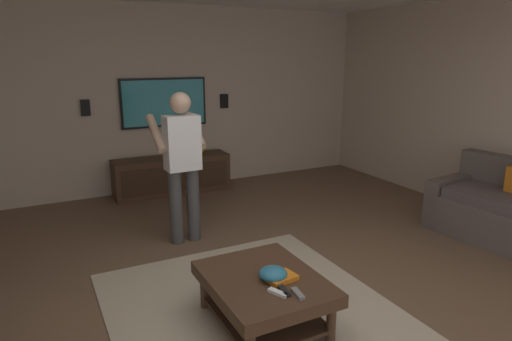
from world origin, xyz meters
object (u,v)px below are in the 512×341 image
at_px(coffee_table, 264,289).
at_px(media_console, 172,175).
at_px(remote_black, 284,291).
at_px(tv, 164,103).
at_px(person_standing, 182,159).
at_px(bowl, 273,274).
at_px(wall_speaker_left, 224,101).
at_px(wall_speaker_right, 85,108).
at_px(vase_round, 199,147).
at_px(remote_white, 278,293).
at_px(remote_grey, 298,294).
at_px(book, 281,278).

height_order(coffee_table, media_console, media_console).
bearing_deg(remote_black, tv, 2.91).
height_order(person_standing, remote_black, person_standing).
relative_size(bowl, wall_speaker_left, 0.96).
relative_size(media_console, wall_speaker_right, 7.73).
height_order(tv, wall_speaker_left, tv).
relative_size(tv, bowl, 6.04).
height_order(person_standing, wall_speaker_right, person_standing).
xyz_separation_m(remote_black, wall_speaker_left, (4.12, -1.32, 0.89)).
distance_m(tv, remote_black, 4.22).
distance_m(coffee_table, vase_round, 3.70).
xyz_separation_m(tv, wall_speaker_left, (0.01, -0.97, -0.02)).
height_order(remote_white, remote_grey, same).
xyz_separation_m(tv, book, (-3.94, 0.28, -0.91)).
bearing_deg(remote_grey, wall_speaker_right, -162.33).
xyz_separation_m(coffee_table, person_standing, (1.82, 0.02, 0.64)).
distance_m(coffee_table, wall_speaker_right, 4.05).
bearing_deg(vase_round, person_standing, 155.23).
xyz_separation_m(remote_white, vase_round, (3.86, -0.83, 0.25)).
height_order(remote_white, book, book).
height_order(person_standing, book, person_standing).
distance_m(tv, remote_white, 4.23).
height_order(vase_round, wall_speaker_left, wall_speaker_left).
height_order(remote_grey, wall_speaker_right, wall_speaker_right).
bearing_deg(person_standing, remote_grey, -178.89).
distance_m(remote_white, remote_black, 0.05).
xyz_separation_m(bowl, book, (-0.03, -0.05, -0.03)).
xyz_separation_m(coffee_table, bowl, (-0.07, -0.04, 0.15)).
relative_size(bowl, book, 0.96).
distance_m(remote_grey, wall_speaker_right, 4.36).
bearing_deg(person_standing, tv, -12.89).
bearing_deg(media_console, person_standing, -12.54).
xyz_separation_m(remote_grey, book, (0.24, -0.01, 0.01)).
bearing_deg(person_standing, remote_white, 177.98).
bearing_deg(remote_white, wall_speaker_right, -14.13).
distance_m(media_console, vase_round, 0.57).
relative_size(bowl, vase_round, 0.96).
bearing_deg(bowl, person_standing, 1.98).
height_order(media_console, book, media_console).
relative_size(media_console, person_standing, 1.04).
bearing_deg(remote_black, wall_speaker_left, -9.95).
bearing_deg(tv, vase_round, 59.68).
distance_m(tv, wall_speaker_left, 0.97).
relative_size(coffee_table, tv, 0.78).
distance_m(media_console, tv, 1.08).
bearing_deg(tv, remote_white, -5.63).
distance_m(book, wall_speaker_right, 4.13).
relative_size(tv, remote_white, 8.50).
bearing_deg(media_console, vase_round, 89.05).
relative_size(person_standing, remote_grey, 10.93).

